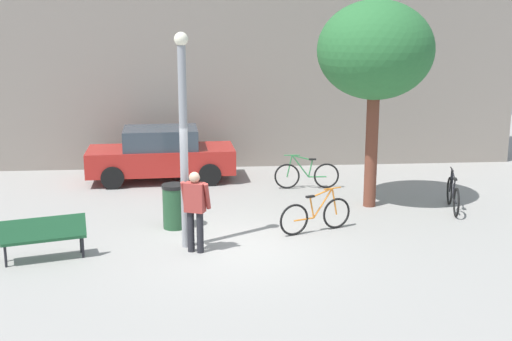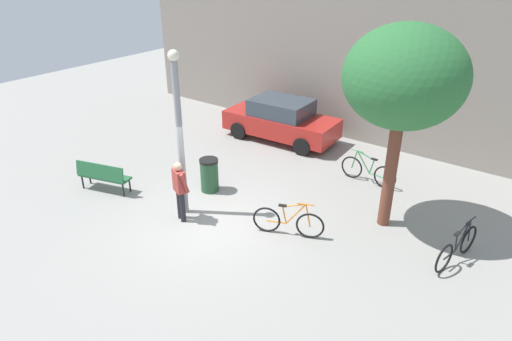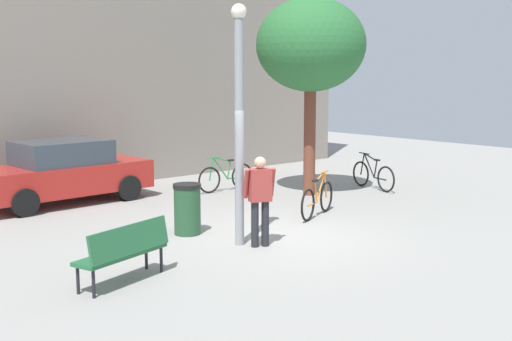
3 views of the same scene
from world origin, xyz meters
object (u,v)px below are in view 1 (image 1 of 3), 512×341
at_px(person_by_lamppost, 195,206).
at_px(bicycle_orange, 316,215).
at_px(trash_bin, 174,206).
at_px(park_bench, 43,234).
at_px(bicycle_black, 453,195).
at_px(lamppost, 183,132).
at_px(parked_car_red, 161,154).
at_px(plaza_tree, 375,51).
at_px(bicycle_green, 306,175).

relative_size(person_by_lamppost, bicycle_orange, 0.98).
bearing_deg(trash_bin, person_by_lamppost, -73.69).
xyz_separation_m(park_bench, bicycle_black, (9.25, 2.74, -0.16)).
height_order(park_bench, trash_bin, trash_bin).
bearing_deg(person_by_lamppost, bicycle_orange, 22.10).
bearing_deg(bicycle_black, lamppost, -161.92).
bearing_deg(park_bench, parked_car_red, 73.36).
relative_size(plaza_tree, bicycle_orange, 2.99).
relative_size(lamppost, person_by_lamppost, 2.62).
bearing_deg(person_by_lamppost, park_bench, -174.78).
distance_m(bicycle_orange, trash_bin, 3.18).
height_order(lamppost, parked_car_red, lamppost).
distance_m(plaza_tree, trash_bin, 6.04).
height_order(person_by_lamppost, bicycle_green, person_by_lamppost).
xyz_separation_m(person_by_lamppost, plaza_tree, (4.36, 3.02, 2.89)).
bearing_deg(lamppost, bicycle_black, 18.08).
relative_size(lamppost, plaza_tree, 0.86).
distance_m(park_bench, trash_bin, 3.11).
bearing_deg(bicycle_green, lamppost, -125.57).
height_order(bicycle_orange, bicycle_black, same).
xyz_separation_m(park_bench, plaza_tree, (7.30, 3.29, 3.31)).
height_order(bicycle_orange, trash_bin, trash_bin).
bearing_deg(park_bench, person_by_lamppost, 5.22).
bearing_deg(bicycle_green, plaza_tree, -55.07).
distance_m(bicycle_orange, parked_car_red, 6.30).
xyz_separation_m(plaza_tree, bicycle_orange, (-1.71, -1.94, -3.47)).
relative_size(person_by_lamppost, trash_bin, 1.65).
xyz_separation_m(bicycle_orange, parked_car_red, (-3.67, 5.11, 0.39)).
relative_size(plaza_tree, bicycle_green, 2.81).
height_order(lamppost, bicycle_orange, lamppost).
bearing_deg(trash_bin, bicycle_orange, -10.11).
relative_size(bicycle_black, trash_bin, 1.76).
relative_size(bicycle_green, bicycle_black, 1.02).
xyz_separation_m(lamppost, person_by_lamppost, (0.20, -0.34, -1.45)).
bearing_deg(trash_bin, bicycle_green, 42.70).
height_order(park_bench, bicycle_orange, bicycle_orange).
height_order(park_bench, bicycle_green, bicycle_green).
relative_size(person_by_lamppost, park_bench, 1.00).
bearing_deg(person_by_lamppost, bicycle_black, 21.36).
xyz_separation_m(park_bench, bicycle_green, (5.99, 5.16, -0.16)).
bearing_deg(bicycle_green, bicycle_orange, -95.95).
height_order(plaza_tree, bicycle_black, plaza_tree).
distance_m(lamppost, bicycle_green, 5.95).
distance_m(plaza_tree, bicycle_orange, 4.33).
relative_size(park_bench, bicycle_black, 0.94).
height_order(lamppost, park_bench, lamppost).
bearing_deg(bicycle_orange, bicycle_black, 20.82).
height_order(person_by_lamppost, bicycle_black, person_by_lamppost).
bearing_deg(bicycle_green, bicycle_black, -36.67).
distance_m(lamppost, bicycle_black, 7.15).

